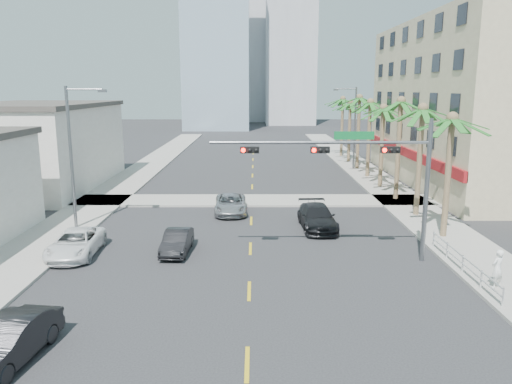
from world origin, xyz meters
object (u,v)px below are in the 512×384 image
car_lane_center (231,204)px  car_lane_left (177,242)px  car_lane_right (317,217)px  car_parked_far (76,243)px  traffic_signal_mast (365,165)px  pedestrian (497,269)px  car_parked_mid (9,342)px

car_lane_center → car_lane_left: bearing=-108.3°
car_lane_right → car_parked_far: bearing=-161.6°
traffic_signal_mast → pedestrian: size_ratio=6.31×
car_parked_far → car_lane_right: 14.61m
car_lane_left → car_parked_mid: bearing=-106.8°
car_lane_left → car_lane_right: 9.55m
traffic_signal_mast → car_lane_center: bearing=125.5°
car_parked_mid → car_lane_right: car_lane_right is taller
pedestrian → car_parked_mid: bearing=-10.7°
car_parked_far → car_lane_right: bearing=18.6°
car_parked_mid → traffic_signal_mast: bearing=43.5°
car_lane_left → car_lane_right: car_lane_right is taller
car_parked_mid → car_lane_left: (3.78, 11.18, -0.10)m
car_lane_center → pedestrian: pedestrian is taller
car_lane_right → car_lane_left: bearing=-152.4°
traffic_signal_mast → car_parked_mid: traffic_signal_mast is taller
car_lane_center → pedestrian: bearing=-50.9°
car_parked_mid → car_lane_left: 11.80m
car_parked_mid → pedestrian: bearing=25.1°
car_lane_right → pedestrian: 12.14m
car_parked_far → car_lane_right: size_ratio=0.95×
traffic_signal_mast → car_lane_left: 10.85m
car_parked_far → car_lane_left: (5.38, 0.43, -0.06)m
car_parked_far → car_lane_center: car_parked_far is taller
traffic_signal_mast → car_lane_right: size_ratio=2.15×
car_parked_mid → car_lane_right: 20.01m
car_lane_right → car_parked_mid: bearing=-129.6°
car_lane_center → car_lane_right: car_lane_right is taller
car_parked_far → car_lane_right: car_lane_right is taller
car_parked_mid → car_lane_center: (6.30, 20.01, -0.06)m
car_parked_far → pedestrian: 20.97m
car_lane_left → traffic_signal_mast: bearing=-6.1°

